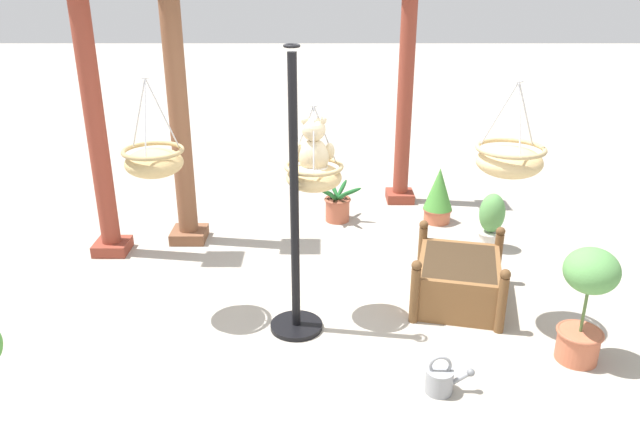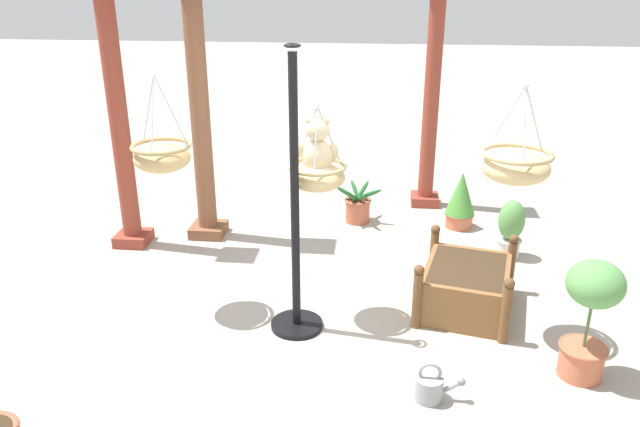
{
  "view_description": "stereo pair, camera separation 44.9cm",
  "coord_description": "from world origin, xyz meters",
  "px_view_note": "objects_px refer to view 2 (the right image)",
  "views": [
    {
      "loc": [
        -0.02,
        -4.41,
        2.86
      ],
      "look_at": [
        -0.03,
        0.12,
        1.01
      ],
      "focal_mm": 34.51,
      "sensor_mm": 36.0,
      "label": 1
    },
    {
      "loc": [
        0.43,
        -4.39,
        2.86
      ],
      "look_at": [
        -0.03,
        0.12,
        1.01
      ],
      "focal_mm": 34.51,
      "sensor_mm": 36.0,
      "label": 2
    }
  ],
  "objects_px": {
    "teddy_bear": "(318,149)",
    "greenhouse_pillar_left": "(119,124)",
    "potted_plant_fern_front": "(511,228)",
    "potted_plant_tall_leafy": "(358,207)",
    "hanging_basket_right_low": "(516,166)",
    "wooden_planter_box": "(466,286)",
    "watering_can": "(430,387)",
    "hanging_basket_with_teddy": "(317,175)",
    "greenhouse_pillar_right": "(200,114)",
    "hanging_basket_left_high": "(162,156)",
    "greenhouse_pillar_far_back": "(431,103)",
    "display_pole_central": "(296,251)",
    "potted_plant_conical_shrub": "(461,200)",
    "potted_plant_bushy_green": "(590,312)"
  },
  "relations": [
    {
      "from": "hanging_basket_with_teddy",
      "to": "potted_plant_fern_front",
      "type": "bearing_deg",
      "value": 35.1
    },
    {
      "from": "teddy_bear",
      "to": "display_pole_central",
      "type": "bearing_deg",
      "value": -118.77
    },
    {
      "from": "potted_plant_fern_front",
      "to": "display_pole_central",
      "type": "bearing_deg",
      "value": -142.25
    },
    {
      "from": "greenhouse_pillar_left",
      "to": "potted_plant_conical_shrub",
      "type": "relative_size",
      "value": 4.16
    },
    {
      "from": "hanging_basket_left_high",
      "to": "greenhouse_pillar_far_back",
      "type": "bearing_deg",
      "value": 49.79
    },
    {
      "from": "teddy_bear",
      "to": "wooden_planter_box",
      "type": "height_order",
      "value": "teddy_bear"
    },
    {
      "from": "hanging_basket_with_teddy",
      "to": "potted_plant_tall_leafy",
      "type": "relative_size",
      "value": 1.24
    },
    {
      "from": "greenhouse_pillar_left",
      "to": "greenhouse_pillar_far_back",
      "type": "relative_size",
      "value": 1.03
    },
    {
      "from": "hanging_basket_left_high",
      "to": "wooden_planter_box",
      "type": "bearing_deg",
      "value": 4.91
    },
    {
      "from": "teddy_bear",
      "to": "potted_plant_tall_leafy",
      "type": "height_order",
      "value": "teddy_bear"
    },
    {
      "from": "display_pole_central",
      "to": "watering_can",
      "type": "distance_m",
      "value": 1.48
    },
    {
      "from": "display_pole_central",
      "to": "potted_plant_tall_leafy",
      "type": "distance_m",
      "value": 2.44
    },
    {
      "from": "hanging_basket_with_teddy",
      "to": "hanging_basket_left_high",
      "type": "distance_m",
      "value": 1.28
    },
    {
      "from": "wooden_planter_box",
      "to": "potted_plant_tall_leafy",
      "type": "distance_m",
      "value": 2.16
    },
    {
      "from": "wooden_planter_box",
      "to": "potted_plant_tall_leafy",
      "type": "relative_size",
      "value": 1.96
    },
    {
      "from": "teddy_bear",
      "to": "hanging_basket_left_high",
      "type": "bearing_deg",
      "value": -178.12
    },
    {
      "from": "potted_plant_conical_shrub",
      "to": "display_pole_central",
      "type": "bearing_deg",
      "value": -124.58
    },
    {
      "from": "potted_plant_fern_front",
      "to": "potted_plant_tall_leafy",
      "type": "bearing_deg",
      "value": 154.05
    },
    {
      "from": "potted_plant_bushy_green",
      "to": "hanging_basket_with_teddy",
      "type": "bearing_deg",
      "value": 161.21
    },
    {
      "from": "wooden_planter_box",
      "to": "potted_plant_fern_front",
      "type": "distance_m",
      "value": 1.26
    },
    {
      "from": "greenhouse_pillar_far_back",
      "to": "wooden_planter_box",
      "type": "relative_size",
      "value": 2.46
    },
    {
      "from": "potted_plant_fern_front",
      "to": "watering_can",
      "type": "bearing_deg",
      "value": -111.82
    },
    {
      "from": "display_pole_central",
      "to": "watering_can",
      "type": "relative_size",
      "value": 6.67
    },
    {
      "from": "display_pole_central",
      "to": "wooden_planter_box",
      "type": "bearing_deg",
      "value": 17.38
    },
    {
      "from": "potted_plant_fern_front",
      "to": "potted_plant_tall_leafy",
      "type": "relative_size",
      "value": 1.12
    },
    {
      "from": "hanging_basket_right_low",
      "to": "potted_plant_fern_front",
      "type": "height_order",
      "value": "hanging_basket_right_low"
    },
    {
      "from": "hanging_basket_with_teddy",
      "to": "greenhouse_pillar_far_back",
      "type": "height_order",
      "value": "greenhouse_pillar_far_back"
    },
    {
      "from": "greenhouse_pillar_left",
      "to": "watering_can",
      "type": "bearing_deg",
      "value": -36.97
    },
    {
      "from": "hanging_basket_right_low",
      "to": "potted_plant_fern_front",
      "type": "bearing_deg",
      "value": 76.31
    },
    {
      "from": "hanging_basket_right_low",
      "to": "watering_can",
      "type": "distance_m",
      "value": 1.75
    },
    {
      "from": "greenhouse_pillar_left",
      "to": "potted_plant_conical_shrub",
      "type": "xyz_separation_m",
      "value": [
        3.61,
        0.82,
        -1.01
      ]
    },
    {
      "from": "potted_plant_tall_leafy",
      "to": "potted_plant_conical_shrub",
      "type": "height_order",
      "value": "potted_plant_conical_shrub"
    },
    {
      "from": "teddy_bear",
      "to": "greenhouse_pillar_left",
      "type": "bearing_deg",
      "value": 150.78
    },
    {
      "from": "potted_plant_fern_front",
      "to": "greenhouse_pillar_right",
      "type": "bearing_deg",
      "value": 175.93
    },
    {
      "from": "greenhouse_pillar_far_back",
      "to": "wooden_planter_box",
      "type": "bearing_deg",
      "value": -85.35
    },
    {
      "from": "hanging_basket_with_teddy",
      "to": "potted_plant_conical_shrub",
      "type": "distance_m",
      "value": 2.68
    },
    {
      "from": "wooden_planter_box",
      "to": "potted_plant_conical_shrub",
      "type": "relative_size",
      "value": 1.64
    },
    {
      "from": "greenhouse_pillar_far_back",
      "to": "watering_can",
      "type": "xyz_separation_m",
      "value": [
        -0.17,
        -3.85,
        -1.2
      ]
    },
    {
      "from": "greenhouse_pillar_right",
      "to": "watering_can",
      "type": "bearing_deg",
      "value": -48.59
    },
    {
      "from": "hanging_basket_with_teddy",
      "to": "teddy_bear",
      "type": "bearing_deg",
      "value": 90.0
    },
    {
      "from": "display_pole_central",
      "to": "greenhouse_pillar_left",
      "type": "distance_m",
      "value": 2.58
    },
    {
      "from": "potted_plant_tall_leafy",
      "to": "hanging_basket_right_low",
      "type": "bearing_deg",
      "value": -60.76
    },
    {
      "from": "display_pole_central",
      "to": "teddy_bear",
      "type": "relative_size",
      "value": 4.84
    },
    {
      "from": "hanging_basket_with_teddy",
      "to": "teddy_bear",
      "type": "distance_m",
      "value": 0.21
    },
    {
      "from": "display_pole_central",
      "to": "teddy_bear",
      "type": "bearing_deg",
      "value": 61.23
    },
    {
      "from": "teddy_bear",
      "to": "watering_can",
      "type": "xyz_separation_m",
      "value": [
        0.91,
        -1.1,
        -1.38
      ]
    },
    {
      "from": "greenhouse_pillar_left",
      "to": "wooden_planter_box",
      "type": "distance_m",
      "value": 3.78
    },
    {
      "from": "teddy_bear",
      "to": "greenhouse_pillar_left",
      "type": "distance_m",
      "value": 2.49
    },
    {
      "from": "potted_plant_bushy_green",
      "to": "display_pole_central",
      "type": "bearing_deg",
      "value": 168.54
    },
    {
      "from": "wooden_planter_box",
      "to": "watering_can",
      "type": "distance_m",
      "value": 1.34
    }
  ]
}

